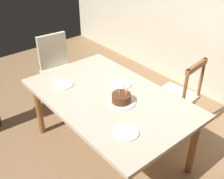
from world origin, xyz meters
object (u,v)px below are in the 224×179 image
at_px(chair_spindle_back, 177,97).
at_px(birthday_cake, 121,99).
at_px(plate_near_guest, 126,132).
at_px(dining_table, 109,102).
at_px(plate_near_celebrant, 63,85).
at_px(chair_upholstered, 58,66).
at_px(plate_far_side, 121,84).

bearing_deg(chair_spindle_back, birthday_cake, -93.23).
distance_m(plate_near_guest, chair_spindle_back, 1.18).
xyz_separation_m(dining_table, plate_near_celebrant, (-0.47, -0.24, 0.08)).
bearing_deg(plate_near_guest, chair_spindle_back, 105.62).
bearing_deg(chair_spindle_back, plate_near_celebrant, -121.85).
xyz_separation_m(dining_table, chair_spindle_back, (0.21, 0.86, -0.20)).
distance_m(plate_near_celebrant, chair_spindle_back, 1.33).
bearing_deg(chair_upholstered, plate_near_celebrant, -25.08).
xyz_separation_m(plate_far_side, plate_near_guest, (0.60, -0.48, 0.00)).
height_order(dining_table, chair_upholstered, chair_upholstered).
bearing_deg(birthday_cake, plate_near_guest, -36.47).
relative_size(birthday_cake, plate_far_side, 1.27).
relative_size(dining_table, birthday_cake, 6.16).
bearing_deg(birthday_cake, plate_far_side, 138.49).
bearing_deg(plate_near_guest, plate_far_side, 141.37).
distance_m(dining_table, plate_near_celebrant, 0.54).
bearing_deg(plate_near_guest, dining_table, 155.00).
xyz_separation_m(birthday_cake, plate_near_celebrant, (-0.64, -0.26, -0.04)).
xyz_separation_m(dining_table, birthday_cake, (0.16, 0.02, 0.12)).
xyz_separation_m(chair_spindle_back, chair_upholstered, (-1.46, -0.74, 0.07)).
distance_m(dining_table, chair_upholstered, 1.26).
distance_m(chair_spindle_back, chair_upholstered, 1.64).
relative_size(dining_table, chair_spindle_back, 1.82).
relative_size(birthday_cake, plate_near_guest, 1.27).
xyz_separation_m(plate_near_celebrant, plate_far_side, (0.39, 0.48, 0.00)).
height_order(plate_near_celebrant, chair_spindle_back, chair_spindle_back).
distance_m(plate_near_guest, chair_upholstered, 1.82).
relative_size(dining_table, plate_near_guest, 7.84).
xyz_separation_m(plate_far_side, chair_spindle_back, (0.30, 0.62, -0.28)).
distance_m(plate_near_celebrant, plate_far_side, 0.62).
height_order(plate_near_guest, chair_spindle_back, chair_spindle_back).
bearing_deg(chair_spindle_back, chair_upholstered, -153.22).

